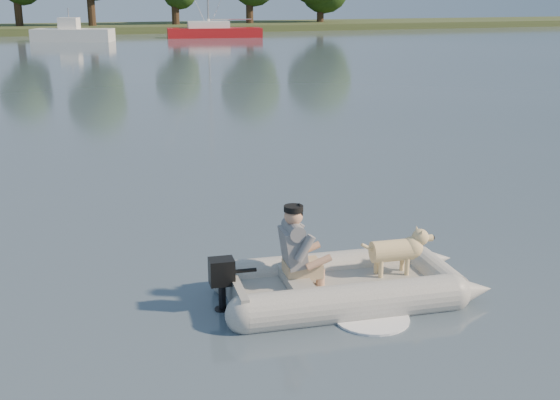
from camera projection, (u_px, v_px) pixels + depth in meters
name	position (u px, v px, depth m)	size (l,w,h in m)	color
water	(295.00, 328.00, 7.29)	(160.00, 160.00, 0.00)	slate
shore_bank	(49.00, 29.00, 63.16)	(160.00, 12.00, 0.70)	#47512D
dinghy	(348.00, 255.00, 7.90)	(4.04, 2.70, 1.21)	#989893
man	(295.00, 244.00, 7.76)	(0.63, 0.54, 0.93)	slate
dog	(392.00, 254.00, 8.09)	(0.81, 0.29, 0.54)	#D6B17B
outboard_motor	(222.00, 287.00, 7.64)	(0.36, 0.25, 0.68)	black
motorboat	(72.00, 26.00, 50.71)	(5.87, 2.26, 2.49)	white
sailboat	(213.00, 32.00, 55.66)	(7.68, 3.37, 10.20)	#A01215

